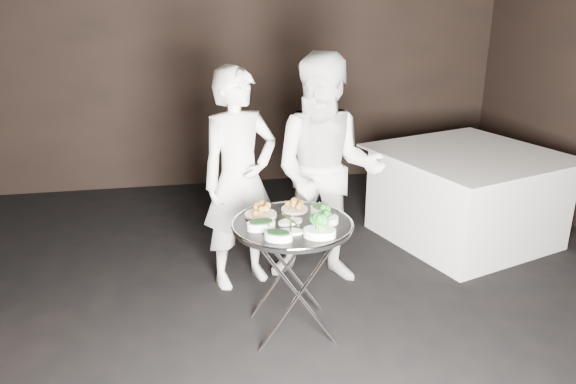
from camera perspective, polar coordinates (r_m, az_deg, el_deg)
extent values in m
cube|color=black|center=(3.79, 2.48, -16.00)|extent=(6.00, 7.00, 0.05)
cube|color=black|center=(6.59, -4.40, 13.71)|extent=(6.00, 0.05, 3.00)
cylinder|color=silver|center=(3.59, 1.05, -10.49)|extent=(0.53, 0.02, 0.77)
cylinder|color=silver|center=(3.59, 1.05, -10.49)|extent=(0.53, 0.02, 0.77)
cylinder|color=silver|center=(3.94, -0.14, -7.58)|extent=(0.53, 0.02, 0.77)
cylinder|color=silver|center=(3.94, -0.14, -7.58)|extent=(0.53, 0.02, 0.77)
cylinder|color=silver|center=(3.58, -3.07, -4.23)|extent=(0.02, 0.44, 0.02)
cylinder|color=silver|center=(3.65, 3.87, -3.70)|extent=(0.02, 0.44, 0.02)
cylinder|color=black|center=(3.59, 0.44, -3.44)|extent=(0.77, 0.77, 0.03)
torus|color=silver|center=(3.59, 0.44, -3.21)|extent=(0.78, 0.78, 0.02)
cylinder|color=beige|center=(3.70, -2.81, -2.33)|extent=(0.21, 0.21, 0.02)
cylinder|color=beige|center=(3.79, 0.67, -1.78)|extent=(0.18, 0.18, 0.02)
cylinder|color=white|center=(3.74, 3.32, -1.83)|extent=(0.13, 0.13, 0.05)
cylinder|color=silver|center=(3.69, -2.78, -1.78)|extent=(0.08, 0.17, 0.01)
cylinder|color=silver|center=(3.77, 0.58, -1.27)|extent=(0.11, 0.15, 0.01)
cylinder|color=silver|center=(3.73, 3.53, -1.52)|extent=(0.01, 0.18, 0.01)
cylinder|color=silver|center=(3.49, -2.95, -3.07)|extent=(0.12, 0.14, 0.01)
cylinder|color=silver|center=(3.57, 4.07, -2.56)|extent=(0.14, 0.12, 0.01)
cylinder|color=silver|center=(3.58, 0.41, -2.45)|extent=(0.02, 0.18, 0.01)
imported|color=white|center=(4.24, -4.92, 1.26)|extent=(0.73, 0.61, 1.70)
imported|color=white|center=(4.26, 3.94, 2.01)|extent=(1.03, 0.90, 1.79)
cube|color=silver|center=(5.40, 17.60, -0.50)|extent=(1.29, 1.29, 0.81)
cube|color=silver|center=(5.28, 18.06, 3.72)|extent=(1.45, 1.45, 0.02)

